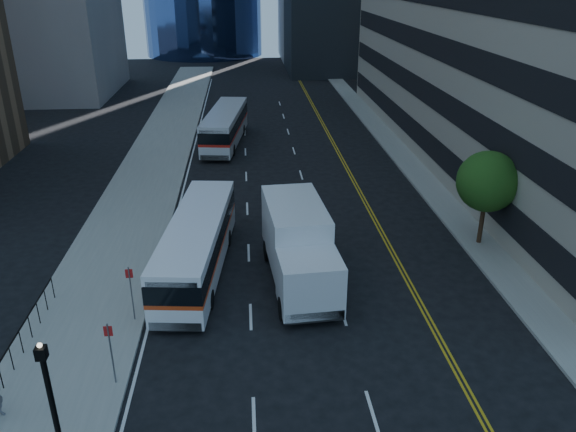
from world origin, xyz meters
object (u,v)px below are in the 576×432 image
object	(u,v)px
box_truck	(299,246)
lamp_post	(53,407)
street_tree	(488,182)
bus_front	(197,244)
bus_rear	(225,126)

from	to	relation	value
box_truck	lamp_post	bearing A→B (deg)	-130.45
street_tree	lamp_post	size ratio (longest dim) A/B	1.12
bus_front	street_tree	bearing A→B (deg)	13.19
lamp_post	box_truck	bearing A→B (deg)	53.94
bus_front	lamp_post	bearing A→B (deg)	-97.86
street_tree	lamp_post	xyz separation A→B (m)	(-18.00, -14.00, -0.92)
street_tree	bus_rear	distance (m)	24.99
lamp_post	box_truck	xyz separation A→B (m)	(7.83, 10.76, -0.80)
bus_front	bus_rear	world-z (taller)	bus_rear
bus_front	box_truck	xyz separation A→B (m)	(4.81, -1.38, 0.39)
box_truck	street_tree	bearing A→B (deg)	13.29
bus_front	box_truck	bearing A→B (deg)	-9.93
bus_rear	bus_front	bearing A→B (deg)	-84.56
lamp_post	bus_front	xyz separation A→B (m)	(3.02, 12.14, -1.19)
lamp_post	box_truck	distance (m)	13.33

